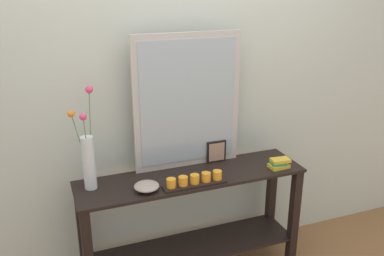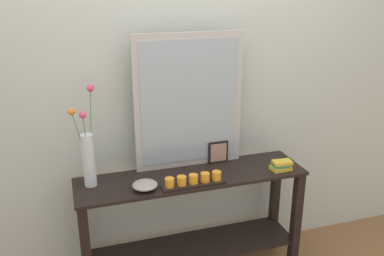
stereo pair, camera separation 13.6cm
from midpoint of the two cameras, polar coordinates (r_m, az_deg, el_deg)
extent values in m
cube|color=beige|center=(2.73, -3.77, 6.84)|extent=(6.40, 0.08, 2.70)
cube|color=black|center=(2.64, -1.48, -6.71)|extent=(1.46, 0.38, 0.02)
cube|color=black|center=(2.92, -1.39, -16.02)|extent=(1.40, 0.34, 0.02)
cube|color=black|center=(3.00, 12.45, -12.41)|extent=(0.06, 0.06, 0.77)
cube|color=black|center=(2.86, -16.09, -14.51)|extent=(0.06, 0.06, 0.77)
cube|color=black|center=(3.21, 9.52, -9.83)|extent=(0.06, 0.06, 0.77)
cube|color=#B7B2AD|center=(2.63, -2.09, 3.57)|extent=(0.71, 0.03, 0.87)
cube|color=#9EADB7|center=(2.62, -1.99, 3.49)|extent=(0.63, 0.00, 0.79)
cylinder|color=silver|center=(2.51, -15.47, -4.67)|extent=(0.07, 0.07, 0.32)
cylinder|color=#4C753D|center=(2.52, -15.25, -1.30)|extent=(0.05, 0.12, 0.55)
sphere|color=#EA4275|center=(2.50, -15.46, 5.09)|extent=(0.04, 0.04, 0.04)
cylinder|color=#4C753D|center=(2.46, -15.66, -3.23)|extent=(0.02, 0.03, 0.44)
sphere|color=#EA4275|center=(2.37, -16.32, 1.47)|extent=(0.04, 0.04, 0.04)
cylinder|color=#4C753D|center=(2.49, -16.30, -2.99)|extent=(0.09, 0.05, 0.44)
sphere|color=orange|center=(2.44, -17.81, 1.84)|extent=(0.04, 0.04, 0.04)
cube|color=black|center=(2.52, -1.18, -7.70)|extent=(0.39, 0.09, 0.01)
cylinder|color=orange|center=(2.47, -4.46, -7.55)|extent=(0.06, 0.06, 0.05)
cylinder|color=orange|center=(2.48, -2.81, -7.29)|extent=(0.06, 0.06, 0.05)
cylinder|color=orange|center=(2.51, -1.19, -7.02)|extent=(0.06, 0.06, 0.05)
cylinder|color=orange|center=(2.53, 0.40, -6.75)|extent=(0.06, 0.06, 0.05)
cylinder|color=orange|center=(2.55, 1.96, -6.48)|extent=(0.06, 0.06, 0.05)
cube|color=black|center=(2.80, 1.97, -3.27)|extent=(0.14, 0.01, 0.15)
cube|color=tan|center=(2.79, 2.03, -3.33)|extent=(0.11, 0.00, 0.13)
cylinder|color=#9E9389|center=(2.48, -7.81, -8.42)|extent=(0.06, 0.06, 0.01)
ellipsoid|color=#9E9389|center=(2.47, -7.84, -7.93)|extent=(0.15, 0.15, 0.04)
cube|color=gold|center=(2.78, 10.44, -5.14)|extent=(0.13, 0.09, 0.02)
cube|color=#388E56|center=(2.77, 10.35, -4.73)|extent=(0.10, 0.09, 0.02)
cube|color=gold|center=(2.76, 10.64, -4.38)|extent=(0.13, 0.08, 0.02)
camera|label=1|loc=(0.07, -91.55, -0.56)|focal=38.89mm
camera|label=2|loc=(0.07, 88.45, 0.56)|focal=38.89mm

